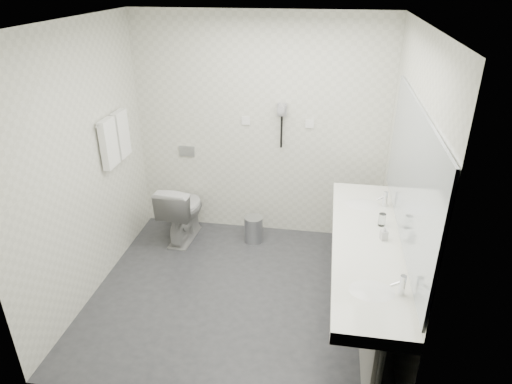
# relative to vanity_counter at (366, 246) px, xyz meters

# --- Properties ---
(floor) EXTENTS (2.80, 2.80, 0.00)m
(floor) POSITION_rel_vanity_counter_xyz_m (-1.12, 0.20, -0.80)
(floor) COLOR #2E2F34
(floor) RESTS_ON ground
(ceiling) EXTENTS (2.80, 2.80, 0.00)m
(ceiling) POSITION_rel_vanity_counter_xyz_m (-1.12, 0.20, 1.70)
(ceiling) COLOR white
(ceiling) RESTS_ON wall_back
(wall_back) EXTENTS (2.80, 0.00, 2.80)m
(wall_back) POSITION_rel_vanity_counter_xyz_m (-1.12, 1.50, 0.45)
(wall_back) COLOR silver
(wall_back) RESTS_ON floor
(wall_front) EXTENTS (2.80, 0.00, 2.80)m
(wall_front) POSITION_rel_vanity_counter_xyz_m (-1.12, -1.10, 0.45)
(wall_front) COLOR silver
(wall_front) RESTS_ON floor
(wall_left) EXTENTS (0.00, 2.60, 2.60)m
(wall_left) POSITION_rel_vanity_counter_xyz_m (-2.52, 0.20, 0.45)
(wall_left) COLOR silver
(wall_left) RESTS_ON floor
(wall_right) EXTENTS (0.00, 2.60, 2.60)m
(wall_right) POSITION_rel_vanity_counter_xyz_m (0.27, 0.20, 0.45)
(wall_right) COLOR silver
(wall_right) RESTS_ON floor
(vanity_counter) EXTENTS (0.55, 2.20, 0.10)m
(vanity_counter) POSITION_rel_vanity_counter_xyz_m (0.00, 0.00, 0.00)
(vanity_counter) COLOR white
(vanity_counter) RESTS_ON floor
(vanity_panel) EXTENTS (0.03, 2.15, 0.75)m
(vanity_panel) POSITION_rel_vanity_counter_xyz_m (0.02, 0.00, -0.42)
(vanity_panel) COLOR gray
(vanity_panel) RESTS_ON floor
(vanity_post_far) EXTENTS (0.06, 0.06, 0.75)m
(vanity_post_far) POSITION_rel_vanity_counter_xyz_m (0.05, 1.04, -0.42)
(vanity_post_far) COLOR silver
(vanity_post_far) RESTS_ON floor
(mirror) EXTENTS (0.02, 2.20, 1.05)m
(mirror) POSITION_rel_vanity_counter_xyz_m (0.26, 0.00, 0.65)
(mirror) COLOR #B2BCC6
(mirror) RESTS_ON wall_right
(basin_near) EXTENTS (0.40, 0.31, 0.05)m
(basin_near) POSITION_rel_vanity_counter_xyz_m (0.00, -0.65, 0.04)
(basin_near) COLOR white
(basin_near) RESTS_ON vanity_counter
(basin_far) EXTENTS (0.40, 0.31, 0.05)m
(basin_far) POSITION_rel_vanity_counter_xyz_m (0.00, 0.65, 0.04)
(basin_far) COLOR white
(basin_far) RESTS_ON vanity_counter
(faucet_near) EXTENTS (0.04, 0.04, 0.15)m
(faucet_near) POSITION_rel_vanity_counter_xyz_m (0.19, -0.65, 0.12)
(faucet_near) COLOR silver
(faucet_near) RESTS_ON vanity_counter
(faucet_far) EXTENTS (0.04, 0.04, 0.15)m
(faucet_far) POSITION_rel_vanity_counter_xyz_m (0.19, 0.65, 0.12)
(faucet_far) COLOR silver
(faucet_far) RESTS_ON vanity_counter
(soap_bottle_a) EXTENTS (0.07, 0.07, 0.12)m
(soap_bottle_a) POSITION_rel_vanity_counter_xyz_m (0.14, 0.05, 0.11)
(soap_bottle_a) COLOR silver
(soap_bottle_a) RESTS_ON vanity_counter
(glass_left) EXTENTS (0.08, 0.08, 0.11)m
(glass_left) POSITION_rel_vanity_counter_xyz_m (0.14, 0.28, 0.11)
(glass_left) COLOR silver
(glass_left) RESTS_ON vanity_counter
(toilet) EXTENTS (0.45, 0.73, 0.71)m
(toilet) POSITION_rel_vanity_counter_xyz_m (-1.96, 1.13, -0.44)
(toilet) COLOR white
(toilet) RESTS_ON floor
(flush_plate) EXTENTS (0.18, 0.02, 0.12)m
(flush_plate) POSITION_rel_vanity_counter_xyz_m (-1.98, 1.49, 0.15)
(flush_plate) COLOR #B2B5BA
(flush_plate) RESTS_ON wall_back
(pedal_bin) EXTENTS (0.24, 0.24, 0.30)m
(pedal_bin) POSITION_rel_vanity_counter_xyz_m (-1.14, 1.18, -0.65)
(pedal_bin) COLOR #B2B5BA
(pedal_bin) RESTS_ON floor
(bin_lid) EXTENTS (0.21, 0.21, 0.02)m
(bin_lid) POSITION_rel_vanity_counter_xyz_m (-1.14, 1.18, -0.50)
(bin_lid) COLOR #B2B5BA
(bin_lid) RESTS_ON pedal_bin
(towel_rail) EXTENTS (0.02, 0.62, 0.02)m
(towel_rail) POSITION_rel_vanity_counter_xyz_m (-2.47, 0.75, 0.75)
(towel_rail) COLOR silver
(towel_rail) RESTS_ON wall_left
(towel_near) EXTENTS (0.07, 0.24, 0.48)m
(towel_near) POSITION_rel_vanity_counter_xyz_m (-2.46, 0.61, 0.53)
(towel_near) COLOR white
(towel_near) RESTS_ON towel_rail
(towel_far) EXTENTS (0.07, 0.24, 0.48)m
(towel_far) POSITION_rel_vanity_counter_xyz_m (-2.46, 0.89, 0.53)
(towel_far) COLOR white
(towel_far) RESTS_ON towel_rail
(dryer_cradle) EXTENTS (0.10, 0.04, 0.14)m
(dryer_cradle) POSITION_rel_vanity_counter_xyz_m (-0.88, 1.47, 0.70)
(dryer_cradle) COLOR #9B9A9F
(dryer_cradle) RESTS_ON wall_back
(dryer_barrel) EXTENTS (0.08, 0.14, 0.08)m
(dryer_barrel) POSITION_rel_vanity_counter_xyz_m (-0.88, 1.40, 0.73)
(dryer_barrel) COLOR #9B9A9F
(dryer_barrel) RESTS_ON dryer_cradle
(dryer_cord) EXTENTS (0.02, 0.02, 0.35)m
(dryer_cord) POSITION_rel_vanity_counter_xyz_m (-0.88, 1.46, 0.45)
(dryer_cord) COLOR black
(dryer_cord) RESTS_ON dryer_cradle
(switch_plate_a) EXTENTS (0.09, 0.02, 0.09)m
(switch_plate_a) POSITION_rel_vanity_counter_xyz_m (-1.27, 1.49, 0.55)
(switch_plate_a) COLOR white
(switch_plate_a) RESTS_ON wall_back
(switch_plate_b) EXTENTS (0.09, 0.02, 0.09)m
(switch_plate_b) POSITION_rel_vanity_counter_xyz_m (-0.57, 1.49, 0.55)
(switch_plate_b) COLOR white
(switch_plate_b) RESTS_ON wall_back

